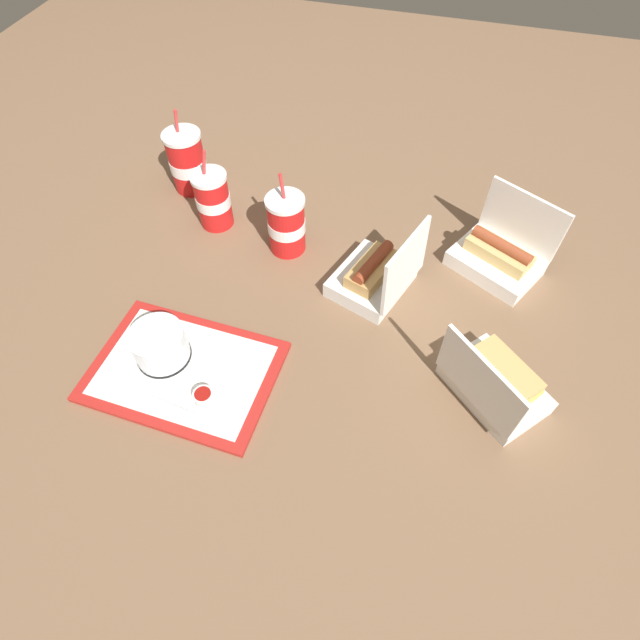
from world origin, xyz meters
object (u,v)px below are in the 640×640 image
at_px(ketchup_cup, 204,396).
at_px(plastic_fork, 171,407).
at_px(clamshell_hotdog_center, 376,276).
at_px(clamshell_hotdog_right, 499,255).
at_px(cake_container, 160,346).
at_px(food_tray, 184,371).
at_px(soda_cup_center, 286,224).
at_px(soda_cup_front, 213,200).
at_px(soda_cup_right, 187,162).
at_px(clamshell_sandwich_corner, 495,383).

bearing_deg(ketchup_cup, plastic_fork, 31.37).
relative_size(clamshell_hotdog_center, clamshell_hotdog_right, 0.91).
xyz_separation_m(cake_container, ketchup_cup, (-0.12, 0.07, -0.02)).
height_order(food_tray, clamshell_hotdog_center, clamshell_hotdog_center).
distance_m(plastic_fork, soda_cup_center, 0.50).
bearing_deg(ketchup_cup, food_tray, -36.40).
xyz_separation_m(food_tray, clamshell_hotdog_right, (-0.59, -0.47, 0.03)).
xyz_separation_m(food_tray, soda_cup_front, (0.11, -0.44, 0.07)).
bearing_deg(soda_cup_right, food_tray, 112.58).
relative_size(food_tray, soda_cup_right, 1.70).
xyz_separation_m(ketchup_cup, plastic_fork, (0.06, 0.03, -0.01)).
relative_size(clamshell_sandwich_corner, clamshell_hotdog_right, 0.98).
bearing_deg(soda_cup_front, food_tray, 104.06).
height_order(plastic_fork, clamshell_sandwich_corner, clamshell_sandwich_corner).
relative_size(food_tray, cake_container, 3.42).
relative_size(plastic_fork, soda_cup_front, 0.53).
xyz_separation_m(plastic_fork, clamshell_sandwich_corner, (-0.59, -0.20, 0.03)).
relative_size(clamshell_hotdog_center, clamshell_sandwich_corner, 0.92).
bearing_deg(cake_container, soda_cup_front, -82.01).
bearing_deg(ketchup_cup, soda_cup_front, -69.83).
bearing_deg(clamshell_hotdog_center, soda_cup_front, -14.00).
bearing_deg(plastic_fork, clamshell_sandwich_corner, -153.32).
bearing_deg(ketchup_cup, clamshell_hotdog_center, -123.90).
xyz_separation_m(clamshell_hotdog_center, clamshell_sandwich_corner, (-0.28, 0.21, 0.00)).
relative_size(cake_container, soda_cup_right, 0.50).
relative_size(plastic_fork, clamshell_hotdog_center, 0.50).
distance_m(food_tray, soda_cup_front, 0.46).
xyz_separation_m(ketchup_cup, soda_cup_center, (-0.02, -0.45, 0.05)).
bearing_deg(clamshell_sandwich_corner, soda_cup_center, -28.95).
bearing_deg(cake_container, ketchup_cup, 149.46).
relative_size(clamshell_hotdog_center, soda_cup_right, 0.98).
height_order(soda_cup_center, soda_cup_front, soda_cup_center).
xyz_separation_m(plastic_fork, clamshell_hotdog_center, (-0.31, -0.41, 0.03)).
bearing_deg(soda_cup_right, soda_cup_front, 136.31).
xyz_separation_m(ketchup_cup, soda_cup_right, (0.30, -0.60, 0.05)).
height_order(food_tray, clamshell_sandwich_corner, clamshell_sandwich_corner).
xyz_separation_m(clamshell_sandwich_corner, soda_cup_right, (0.83, -0.43, 0.04)).
distance_m(ketchup_cup, clamshell_sandwich_corner, 0.56).
xyz_separation_m(food_tray, clamshell_hotdog_center, (-0.33, -0.33, 0.04)).
relative_size(cake_container, soda_cup_center, 0.53).
relative_size(food_tray, clamshell_hotdog_center, 1.74).
height_order(clamshell_hotdog_right, soda_cup_right, soda_cup_right).
relative_size(ketchup_cup, soda_cup_center, 0.19).
bearing_deg(clamshell_hotdog_center, food_tray, 45.27).
bearing_deg(cake_container, soda_cup_center, -110.69).
bearing_deg(clamshell_hotdog_right, soda_cup_front, 2.74).
bearing_deg(soda_cup_center, clamshell_hotdog_right, -171.98).
relative_size(clamshell_sandwich_corner, soda_cup_front, 1.14).
distance_m(ketchup_cup, clamshell_hotdog_right, 0.74).
distance_m(cake_container, soda_cup_front, 0.42).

